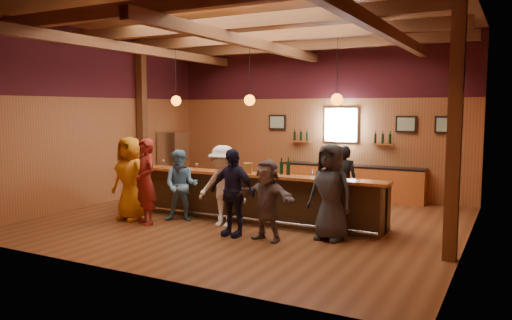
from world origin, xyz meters
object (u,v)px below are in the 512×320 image
(bottle_a, at_px, (281,168))
(customer_navy, at_px, (232,192))
(customer_redvest, at_px, (146,182))
(customer_orange, at_px, (130,178))
(customer_dark, at_px, (330,192))
(back_bar_cabinet, at_px, (351,182))
(customer_brown, at_px, (267,200))
(customer_white, at_px, (223,186))
(ice_bucket, at_px, (248,168))
(customer_denim, at_px, (181,186))
(stainless_fridge, at_px, (173,161))
(bartender, at_px, (344,181))
(bar_counter, at_px, (254,197))

(bottle_a, bearing_deg, customer_navy, -109.86)
(customer_redvest, bearing_deg, customer_navy, 25.80)
(customer_orange, distance_m, customer_dark, 4.62)
(back_bar_cabinet, relative_size, customer_brown, 2.54)
(customer_white, xyz_separation_m, ice_bucket, (0.34, 0.50, 0.35))
(customer_denim, distance_m, customer_navy, 1.77)
(customer_navy, bearing_deg, customer_redvest, -174.65)
(customer_redvest, relative_size, customer_brown, 1.19)
(customer_redvest, bearing_deg, stainless_fridge, 144.88)
(customer_orange, relative_size, customer_white, 1.09)
(customer_orange, xyz_separation_m, ice_bucket, (2.53, 0.96, 0.28))
(back_bar_cabinet, height_order, customer_dark, customer_dark)
(customer_brown, bearing_deg, bartender, 86.84)
(bar_counter, relative_size, customer_redvest, 3.36)
(stainless_fridge, height_order, customer_denim, stainless_fridge)
(customer_brown, bearing_deg, back_bar_cabinet, 99.70)
(ice_bucket, bearing_deg, bar_counter, 98.47)
(customer_denim, height_order, bottle_a, customer_denim)
(customer_white, bearing_deg, ice_bucket, 53.36)
(back_bar_cabinet, xyz_separation_m, customer_orange, (-3.66, -4.88, 0.47))
(stainless_fridge, height_order, customer_orange, customer_orange)
(stainless_fridge, relative_size, bartender, 1.07)
(bar_counter, distance_m, customer_redvest, 2.42)
(customer_denim, relative_size, customer_navy, 0.92)
(customer_redvest, bearing_deg, customer_denim, 75.27)
(back_bar_cabinet, relative_size, bartender, 2.38)
(bar_counter, relative_size, customer_brown, 4.00)
(customer_orange, height_order, customer_denim, customer_orange)
(customer_orange, relative_size, customer_navy, 1.08)
(bar_counter, distance_m, stainless_fridge, 4.81)
(bartender, distance_m, ice_bucket, 2.31)
(customer_navy, height_order, bottle_a, customer_navy)
(stainless_fridge, distance_m, bartender, 5.98)
(bartender, bearing_deg, customer_dark, 93.90)
(customer_dark, bearing_deg, customer_white, -169.65)
(stainless_fridge, height_order, bottle_a, stainless_fridge)
(customer_white, height_order, bottle_a, customer_white)
(customer_white, distance_m, bottle_a, 1.32)
(customer_denim, bearing_deg, customer_brown, -36.16)
(customer_white, xyz_separation_m, bartender, (2.02, 2.04, -0.03))
(back_bar_cabinet, relative_size, customer_orange, 2.11)
(customer_white, relative_size, customer_navy, 1.00)
(customer_white, distance_m, bartender, 2.87)
(customer_orange, relative_size, bartender, 1.13)
(customer_orange, relative_size, customer_denim, 1.18)
(customer_navy, height_order, bartender, customer_navy)
(bar_counter, distance_m, customer_navy, 1.53)
(customer_orange, height_order, bartender, customer_orange)
(bar_counter, xyz_separation_m, customer_navy, (0.30, -1.46, 0.35))
(bar_counter, height_order, customer_denim, customer_denim)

